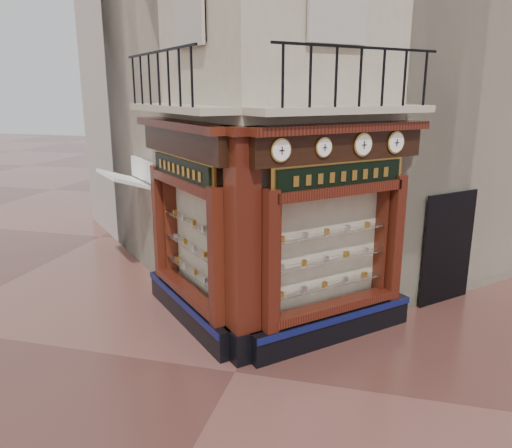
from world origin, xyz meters
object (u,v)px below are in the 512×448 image
(clock_a, at_px, (281,150))
(clock_c, at_px, (363,145))
(clock_d, at_px, (395,142))
(signboard_left, at_px, (182,169))
(clock_b, at_px, (324,147))
(awning, at_px, (132,275))
(corner_pilaster, at_px, (243,251))
(signboard_right, at_px, (341,176))

(clock_a, distance_m, clock_c, 1.66)
(clock_d, bearing_deg, signboard_left, 145.65)
(clock_d, bearing_deg, clock_b, 180.00)
(clock_c, height_order, awning, clock_c)
(corner_pilaster, bearing_deg, clock_b, -18.58)
(clock_b, relative_size, signboard_left, 0.16)
(corner_pilaster, distance_m, signboard_right, 2.12)
(clock_a, xyz_separation_m, signboard_right, (0.84, 1.00, -0.52))
(corner_pilaster, xyz_separation_m, awning, (-3.85, 3.14, -1.95))
(clock_b, bearing_deg, signboard_left, 126.09)
(signboard_left, bearing_deg, awning, 3.29)
(clock_a, height_order, clock_c, clock_c)
(clock_c, relative_size, clock_d, 1.01)
(clock_c, bearing_deg, awning, 115.89)
(clock_d, xyz_separation_m, awning, (-6.18, 1.41, -3.62))
(corner_pilaster, bearing_deg, clock_d, -8.47)
(clock_a, height_order, signboard_left, clock_a)
(clock_d, bearing_deg, signboard_right, 174.36)
(clock_d, xyz_separation_m, signboard_left, (-3.79, -0.71, -0.52))
(clock_b, distance_m, clock_c, 0.83)
(clock_b, relative_size, clock_c, 0.82)
(clock_c, relative_size, awning, 0.24)
(corner_pilaster, bearing_deg, clock_a, -43.78)
(clock_c, bearing_deg, signboard_left, 138.04)
(corner_pilaster, height_order, awning, corner_pilaster)
(corner_pilaster, distance_m, awning, 5.33)
(clock_c, bearing_deg, signboard_right, 162.70)
(clock_b, relative_size, clock_d, 0.83)
(clock_a, xyz_separation_m, clock_c, (1.17, 1.17, -0.00))
(corner_pilaster, bearing_deg, awning, 95.78)
(clock_b, xyz_separation_m, signboard_left, (-2.66, 0.42, -0.52))
(clock_a, relative_size, signboard_left, 0.18)
(clock_b, xyz_separation_m, clock_d, (1.13, 1.13, 0.00))
(signboard_left, distance_m, signboard_right, 2.92)
(corner_pilaster, height_order, clock_c, corner_pilaster)
(clock_a, relative_size, awning, 0.22)
(clock_d, distance_m, signboard_left, 3.89)
(clock_a, bearing_deg, clock_b, 0.00)
(clock_b, height_order, signboard_left, clock_b)
(clock_d, distance_m, awning, 7.30)
(clock_c, height_order, clock_d, clock_c)
(clock_d, height_order, awning, clock_d)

